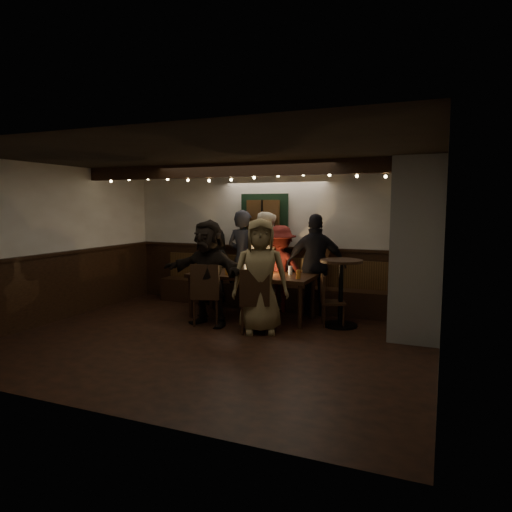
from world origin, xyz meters
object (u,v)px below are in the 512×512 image
at_px(dining_table, 251,278).
at_px(person_f, 208,273).
at_px(high_top, 341,284).
at_px(person_c, 264,261).
at_px(chair_near_left, 206,291).
at_px(chair_near_right, 254,297).
at_px(chair_end, 328,297).
at_px(person_g, 260,276).
at_px(person_a, 215,267).
at_px(person_b, 243,259).
at_px(person_e, 316,265).
at_px(person_d, 280,269).

distance_m(dining_table, person_f, 0.86).
bearing_deg(high_top, person_c, 156.28).
height_order(chair_near_left, chair_near_right, chair_near_left).
relative_size(dining_table, chair_end, 2.59).
bearing_deg(person_g, person_a, 112.57).
relative_size(person_b, person_f, 1.08).
bearing_deg(person_g, chair_near_left, 154.63).
xyz_separation_m(chair_near_left, high_top, (1.99, 0.80, 0.11)).
distance_m(person_b, person_e, 1.47).
xyz_separation_m(person_b, person_c, (0.44, -0.04, -0.02)).
xyz_separation_m(high_top, person_a, (-2.58, 0.62, 0.07)).
xyz_separation_m(chair_near_right, chair_end, (0.92, 0.86, -0.09)).
bearing_deg(chair_near_right, person_e, 70.24).
relative_size(person_c, person_g, 1.04).
bearing_deg(chair_end, person_b, 156.89).
height_order(high_top, person_e, person_e).
bearing_deg(chair_near_right, chair_near_left, 172.83).
height_order(high_top, person_b, person_b).
bearing_deg(high_top, person_e, 133.75).
distance_m(chair_end, person_b, 2.05).
distance_m(person_d, person_e, 0.69).
xyz_separation_m(person_c, person_f, (-0.39, -1.45, -0.05)).
height_order(chair_near_left, high_top, high_top).
distance_m(chair_near_left, chair_near_right, 0.89).
distance_m(dining_table, person_b, 0.95).
bearing_deg(chair_near_right, high_top, 39.49).
relative_size(chair_end, person_g, 0.47).
distance_m(dining_table, person_d, 0.74).
xyz_separation_m(dining_table, chair_near_left, (-0.46, -0.77, -0.13)).
distance_m(person_a, person_c, 1.01).
relative_size(high_top, person_e, 0.60).
relative_size(high_top, person_b, 0.58).
bearing_deg(person_b, dining_table, 132.04).
relative_size(high_top, person_f, 0.63).
bearing_deg(person_e, person_a, -11.33).
xyz_separation_m(dining_table, person_b, (-0.50, 0.77, 0.23)).
bearing_deg(chair_end, person_d, 146.94).
bearing_deg(dining_table, chair_near_right, -64.30).
height_order(chair_near_left, person_c, person_c).
height_order(chair_end, person_a, person_a).
bearing_deg(person_d, person_a, 0.35).
relative_size(chair_near_left, person_e, 0.56).
bearing_deg(person_f, dining_table, 68.39).
height_order(chair_near_right, person_g, person_g).
bearing_deg(dining_table, person_c, 94.31).
bearing_deg(person_d, chair_near_left, 62.51).
distance_m(chair_near_right, person_g, 0.33).
xyz_separation_m(dining_table, person_e, (0.97, 0.63, 0.20)).
bearing_deg(chair_end, chair_near_left, -157.26).
relative_size(chair_near_left, person_g, 0.58).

